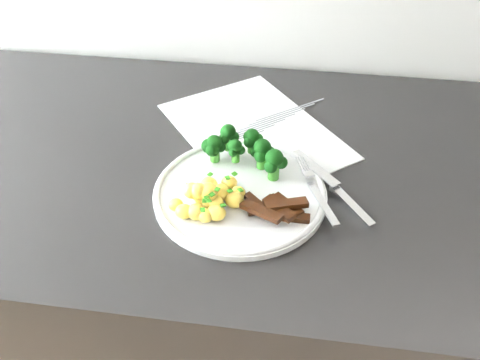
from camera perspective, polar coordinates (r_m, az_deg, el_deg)
counter at (r=1.13m, az=4.27°, el=-17.04°), size 2.47×0.62×0.93m
recipe_paper at (r=0.86m, az=1.58°, el=5.66°), size 0.37×0.38×0.00m
plate at (r=0.72m, az=0.00°, el=-1.38°), size 0.25×0.25×0.01m
broccoli at (r=0.75m, az=0.67°, el=3.66°), size 0.13×0.09×0.05m
potatoes at (r=0.69m, az=-3.67°, el=-1.95°), size 0.10×0.10×0.04m
beef_strips at (r=0.68m, az=4.20°, el=-3.22°), size 0.10×0.08×0.03m
fork at (r=0.72m, az=8.81°, el=-1.39°), size 0.07×0.15×0.01m
knife at (r=0.73m, az=11.41°, el=-1.64°), size 0.12×0.15×0.02m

